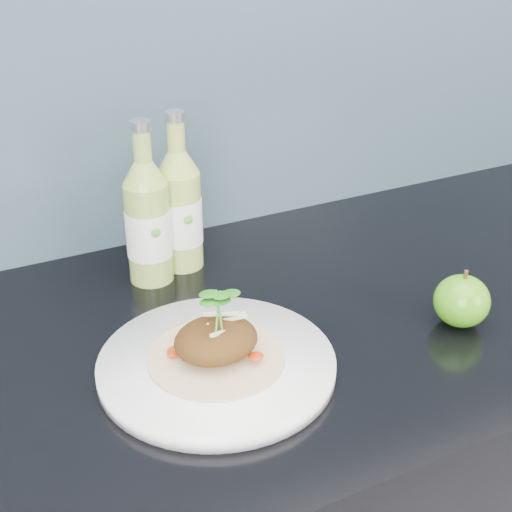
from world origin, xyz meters
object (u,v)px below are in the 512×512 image
object	(u,v)px
cider_bottle_left	(148,222)
cider_bottle_right	(180,210)
dinner_plate	(217,364)
green_apple	(462,301)

from	to	relation	value
cider_bottle_left	cider_bottle_right	bearing A→B (deg)	28.37
dinner_plate	green_apple	distance (m)	0.32
cider_bottle_right	dinner_plate	bearing A→B (deg)	-116.08
dinner_plate	green_apple	xyz separation A→B (m)	(0.31, -0.05, 0.02)
dinner_plate	cider_bottle_left	bearing A→B (deg)	88.80
green_apple	cider_bottle_right	size ratio (longest dim) A/B	0.40
dinner_plate	cider_bottle_left	xyz separation A→B (m)	(0.00, 0.23, 0.08)
green_apple	cider_bottle_left	bearing A→B (deg)	137.36
green_apple	cider_bottle_left	world-z (taller)	cider_bottle_left
dinner_plate	green_apple	size ratio (longest dim) A/B	3.70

